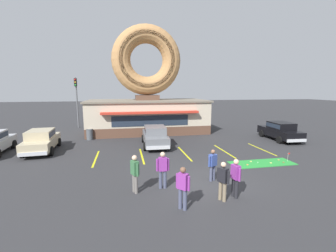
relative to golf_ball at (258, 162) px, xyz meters
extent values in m
plane|color=#2D2D30|center=(-4.04, -2.08, -0.05)|extent=(160.00, 160.00, 0.00)
cube|color=brown|center=(-5.50, 11.92, 0.40)|extent=(12.00, 6.00, 0.90)
cube|color=beige|center=(-5.50, 11.92, 2.00)|extent=(12.00, 6.00, 2.30)
cube|color=slate|center=(-5.50, 11.92, 3.23)|extent=(12.30, 6.30, 0.16)
cube|color=red|center=(-5.50, 8.62, 2.30)|extent=(9.00, 0.60, 0.20)
cube|color=#232D3D|center=(-5.50, 8.91, 1.50)|extent=(7.20, 0.03, 1.00)
cube|color=brown|center=(-5.50, 11.92, 3.56)|extent=(2.40, 1.80, 0.50)
torus|color=#B27F4C|center=(-5.50, 11.92, 7.36)|extent=(7.10, 1.90, 7.10)
torus|color=tan|center=(-5.50, 11.49, 7.36)|extent=(6.25, 1.05, 6.24)
cube|color=green|center=(0.24, -0.06, -0.04)|extent=(3.95, 1.36, 0.03)
torus|color=#D17F47|center=(-0.84, -0.25, 0.00)|extent=(0.13, 0.13, 0.04)
torus|color=brown|center=(1.56, -0.27, 0.00)|extent=(0.13, 0.13, 0.04)
torus|color=#E5C666|center=(0.73, -0.22, 0.00)|extent=(0.13, 0.13, 0.04)
torus|color=#E5C666|center=(-0.31, 0.25, 0.00)|extent=(0.13, 0.13, 0.04)
torus|color=#D17F47|center=(1.59, 0.22, 0.00)|extent=(0.13, 0.13, 0.04)
sphere|color=white|center=(0.00, 0.00, 0.00)|extent=(0.04, 0.04, 0.04)
cylinder|color=silver|center=(1.96, -0.11, 0.25)|extent=(0.01, 0.01, 0.55)
cube|color=red|center=(2.02, -0.11, 0.48)|extent=(0.12, 0.01, 0.08)
cube|color=#BCAD89|center=(-13.87, 5.48, 0.61)|extent=(2.09, 4.52, 0.68)
cube|color=#BCAD89|center=(-13.86, 5.33, 1.25)|extent=(1.72, 2.21, 0.60)
cube|color=#232D3D|center=(-13.86, 5.33, 1.27)|extent=(1.73, 2.13, 0.36)
cube|color=silver|center=(-14.04, 7.70, 0.37)|extent=(1.67, 0.23, 0.24)
cube|color=silver|center=(-13.70, 3.26, 0.37)|extent=(1.67, 0.23, 0.24)
cylinder|color=black|center=(-14.85, 6.77, 0.27)|extent=(0.27, 0.65, 0.64)
cylinder|color=black|center=(-13.10, 6.91, 0.27)|extent=(0.27, 0.65, 0.64)
cylinder|color=black|center=(-14.65, 4.05, 0.27)|extent=(0.27, 0.65, 0.64)
cylinder|color=black|center=(-12.89, 4.19, 0.27)|extent=(0.27, 0.65, 0.64)
cube|color=slate|center=(-5.58, 5.50, 0.61)|extent=(1.91, 4.46, 0.68)
cube|color=slate|center=(-5.59, 5.35, 1.25)|extent=(1.63, 2.15, 0.60)
cube|color=#232D3D|center=(-5.59, 5.35, 1.27)|extent=(1.65, 2.07, 0.36)
cube|color=silver|center=(-5.51, 7.73, 0.37)|extent=(1.67, 0.16, 0.24)
cube|color=silver|center=(-5.66, 3.27, 0.37)|extent=(1.67, 0.16, 0.24)
cylinder|color=black|center=(-6.41, 6.89, 0.27)|extent=(0.24, 0.65, 0.64)
cylinder|color=black|center=(-4.66, 6.83, 0.27)|extent=(0.24, 0.65, 0.64)
cylinder|color=black|center=(-6.51, 4.17, 0.27)|extent=(0.24, 0.65, 0.64)
cylinder|color=black|center=(-4.75, 4.10, 0.27)|extent=(0.24, 0.65, 0.64)
cube|color=silver|center=(-17.23, 7.61, 0.37)|extent=(1.67, 0.22, 0.24)
cylinder|color=black|center=(-16.29, 6.82, 0.27)|extent=(0.27, 0.65, 0.64)
cube|color=black|center=(5.66, 5.55, 0.61)|extent=(2.00, 4.49, 0.68)
cube|color=black|center=(5.65, 5.40, 1.25)|extent=(1.67, 2.18, 0.60)
cube|color=#232D3D|center=(5.65, 5.40, 1.27)|extent=(1.69, 2.10, 0.36)
cube|color=silver|center=(5.78, 7.77, 0.37)|extent=(1.67, 0.19, 0.24)
cube|color=silver|center=(5.53, 3.32, 0.37)|extent=(1.67, 0.19, 0.24)
cylinder|color=black|center=(4.86, 6.96, 0.27)|extent=(0.26, 0.65, 0.64)
cylinder|color=black|center=(6.61, 6.86, 0.27)|extent=(0.26, 0.65, 0.64)
cylinder|color=black|center=(4.70, 4.24, 0.27)|extent=(0.26, 0.65, 0.64)
cylinder|color=black|center=(6.46, 4.14, 0.27)|extent=(0.26, 0.65, 0.64)
cylinder|color=#474C66|center=(-3.84, -1.98, 0.34)|extent=(0.15, 0.15, 0.77)
cylinder|color=#474C66|center=(-3.66, -1.89, 0.34)|extent=(0.15, 0.15, 0.77)
cube|color=#33478C|center=(-3.75, -1.93, 1.00)|extent=(0.45, 0.38, 0.57)
cylinder|color=#33478C|center=(-3.98, -2.04, 0.98)|extent=(0.10, 0.10, 0.52)
cylinder|color=#33478C|center=(-3.53, -1.82, 0.98)|extent=(0.10, 0.10, 0.52)
sphere|color=brown|center=(-3.75, -1.93, 1.42)|extent=(0.21, 0.21, 0.21)
cylinder|color=#474C66|center=(-5.82, -4.34, 0.36)|extent=(0.15, 0.15, 0.81)
cylinder|color=#474C66|center=(-5.95, -4.19, 0.36)|extent=(0.15, 0.15, 0.81)
cube|color=#8C3393|center=(-5.89, -4.27, 1.06)|extent=(0.44, 0.44, 0.60)
cylinder|color=#8C3393|center=(-5.71, -4.45, 1.03)|extent=(0.10, 0.10, 0.55)
cylinder|color=#8C3393|center=(-6.06, -4.08, 1.03)|extent=(0.10, 0.10, 0.55)
sphere|color=brown|center=(-5.89, -4.27, 1.50)|extent=(0.22, 0.22, 0.22)
cylinder|color=slate|center=(-7.60, -2.43, 0.36)|extent=(0.15, 0.15, 0.83)
cylinder|color=slate|center=(-7.52, -2.61, 0.36)|extent=(0.15, 0.15, 0.83)
cube|color=#386B42|center=(-7.56, -2.52, 1.08)|extent=(0.38, 0.45, 0.61)
cylinder|color=#386B42|center=(-7.67, -2.29, 1.05)|extent=(0.10, 0.10, 0.56)
cylinder|color=#386B42|center=(-7.46, -2.75, 1.05)|extent=(0.10, 0.10, 0.56)
sphere|color=beige|center=(-7.56, -2.52, 1.53)|extent=(0.22, 0.22, 0.22)
cylinder|color=#474C66|center=(-6.40, -2.31, 0.37)|extent=(0.15, 0.15, 0.84)
cylinder|color=#474C66|center=(-6.20, -2.32, 0.37)|extent=(0.15, 0.15, 0.84)
cube|color=#8C3393|center=(-6.30, -2.31, 1.09)|extent=(0.39, 0.26, 0.61)
cylinder|color=#8C3393|center=(-6.55, -2.30, 1.06)|extent=(0.10, 0.10, 0.56)
cylinder|color=#8C3393|center=(-6.05, -2.33, 1.06)|extent=(0.10, 0.10, 0.56)
sphere|color=beige|center=(-6.30, -2.31, 1.54)|extent=(0.22, 0.22, 0.22)
cylinder|color=#7F7056|center=(-4.09, -4.00, 0.35)|extent=(0.15, 0.15, 0.80)
cylinder|color=#7F7056|center=(-4.18, -3.83, 0.35)|extent=(0.15, 0.15, 0.80)
cube|color=black|center=(-4.13, -3.92, 1.04)|extent=(0.39, 0.45, 0.58)
cylinder|color=black|center=(-4.01, -4.14, 1.01)|extent=(0.10, 0.10, 0.54)
cylinder|color=black|center=(-4.25, -3.70, 1.01)|extent=(0.10, 0.10, 0.54)
sphere|color=beige|center=(-4.13, -3.92, 1.46)|extent=(0.21, 0.21, 0.21)
cylinder|color=#232328|center=(-3.52, -3.65, 0.35)|extent=(0.15, 0.15, 0.81)
cylinder|color=#232328|center=(-3.49, -3.85, 0.35)|extent=(0.15, 0.15, 0.81)
cube|color=#8C3393|center=(-3.50, -3.75, 1.05)|extent=(0.30, 0.41, 0.59)
cylinder|color=#8C3393|center=(-3.54, -3.51, 1.02)|extent=(0.10, 0.10, 0.54)
cylinder|color=#8C3393|center=(-3.46, -4.00, 1.02)|extent=(0.10, 0.10, 0.54)
sphere|color=beige|center=(-3.50, -3.75, 1.49)|extent=(0.22, 0.22, 0.22)
cylinder|color=#51565B|center=(-11.02, 8.79, 0.42)|extent=(0.56, 0.56, 0.95)
torus|color=#303437|center=(-11.02, 8.79, 0.90)|extent=(0.57, 0.57, 0.05)
cylinder|color=#595B60|center=(-13.22, 15.64, 2.85)|extent=(0.16, 0.16, 5.80)
cube|color=black|center=(-13.22, 15.46, 5.20)|extent=(0.28, 0.24, 0.90)
sphere|color=red|center=(-13.22, 15.34, 5.50)|extent=(0.18, 0.18, 0.18)
sphere|color=orange|center=(-13.22, 15.34, 5.20)|extent=(0.18, 0.18, 0.18)
sphere|color=green|center=(-13.22, 15.34, 4.90)|extent=(0.18, 0.18, 0.18)
cube|color=yellow|center=(-9.84, 2.92, -0.05)|extent=(0.12, 3.60, 0.01)
cube|color=yellow|center=(-6.84, 2.92, -0.05)|extent=(0.12, 3.60, 0.01)
cube|color=yellow|center=(-3.84, 2.92, -0.05)|extent=(0.12, 3.60, 0.01)
cube|color=yellow|center=(-0.84, 2.92, -0.05)|extent=(0.12, 3.60, 0.01)
cube|color=yellow|center=(2.16, 2.92, -0.05)|extent=(0.12, 3.60, 0.01)
camera|label=1|loc=(-7.94, -11.85, 4.41)|focal=24.00mm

